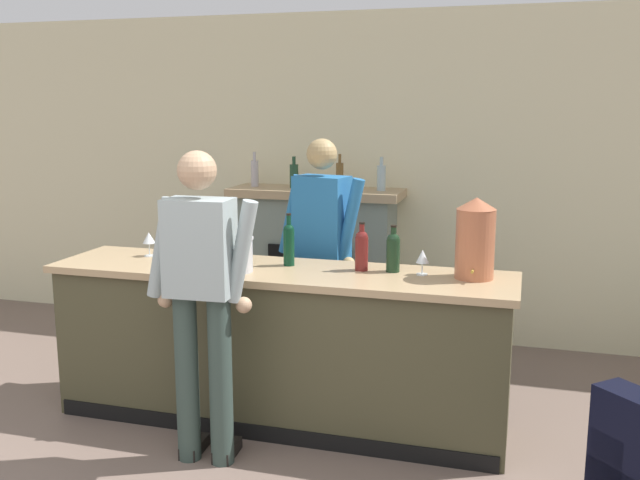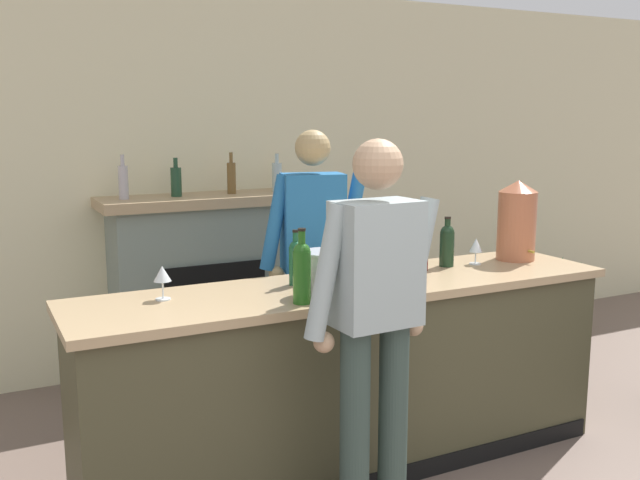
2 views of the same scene
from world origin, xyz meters
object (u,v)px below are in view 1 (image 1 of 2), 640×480
Objects in this scene: copper_dispenser at (475,238)px; wine_bottle_burgundy_dark at (393,250)px; wine_bottle_port_short at (362,249)px; wine_glass_near_bucket at (422,257)px; wine_bottle_rose_blush at (289,243)px; wine_bottle_riesling_slim at (243,243)px; wine_bottle_merlot_tall at (202,248)px; person_bartender at (321,252)px; fireplace_stone at (317,262)px; ice_bucket_steel at (235,254)px; wine_glass_mid_counter at (149,239)px; person_customer at (201,295)px.

copper_dispenser is 1.66× the size of wine_bottle_burgundy_dark.
wine_bottle_port_short is 0.37m from wine_glass_near_bucket.
wine_bottle_rose_blush is 0.47m from wine_bottle_port_short.
wine_glass_near_bucket is (1.14, -0.01, -0.02)m from wine_bottle_riesling_slim.
wine_bottle_rose_blush is 0.55m from wine_bottle_merlot_tall.
fireplace_stone is at bearing 108.21° from person_bartender.
wine_bottle_burgundy_dark reaches higher than ice_bucket_steel.
wine_bottle_rose_blush is at bearing -96.49° from person_bartender.
ice_bucket_steel reaches higher than wine_glass_mid_counter.
ice_bucket_steel reaches higher than wine_glass_near_bucket.
wine_bottle_merlot_tall is at bearing -110.12° from wine_bottle_riesling_slim.
wine_glass_mid_counter is (-1.64, -0.01, -0.01)m from wine_bottle_burgundy_dark.
person_customer is 1.31m from wine_glass_near_bucket.
wine_bottle_rose_blush is (-0.06, -0.53, 0.16)m from person_bartender.
copper_dispenser is 0.68m from wine_bottle_port_short.
ice_bucket_steel is 0.75× the size of wine_bottle_port_short.
wine_bottle_riesling_slim is (-1.44, 0.01, -0.11)m from copper_dispenser.
wine_bottle_rose_blush reaches higher than wine_bottle_burgundy_dark.
wine_glass_near_bucket is (0.18, -0.03, -0.02)m from wine_bottle_burgundy_dark.
person_customer is 1.59m from copper_dispenser.
wine_bottle_burgundy_dark is (0.60, -0.51, 0.15)m from person_bartender.
person_customer is 10.83× the size of wine_glass_mid_counter.
copper_dispenser reaches higher than wine_glass_mid_counter.
ice_bucket_steel is 0.24m from wine_bottle_riesling_slim.
person_customer reaches higher than copper_dispenser.
person_customer is 5.30× the size of wine_bottle_rose_blush.
person_bartender is 3.72× the size of copper_dispenser.
fireplace_stone is 1.14m from person_bartender.
person_bartender is at bearing 60.90° from wine_bottle_merlot_tall.
person_bartender is at bearing -71.79° from fireplace_stone.
wine_bottle_rose_blush is at bearing 39.27° from wine_bottle_merlot_tall.
ice_bucket_steel is (-1.40, -0.23, -0.13)m from copper_dispenser.
person_bartender reaches higher than wine_bottle_rose_blush.
wine_bottle_rose_blush reaches higher than ice_bucket_steel.
ice_bucket_steel is at bearing -89.30° from fireplace_stone.
ice_bucket_steel is 0.76m from wine_glass_mid_counter.
wine_bottle_burgundy_dark is at bearing 15.91° from ice_bucket_steel.
wine_bottle_port_short is 1.84× the size of wine_glass_mid_counter.
fireplace_stone reaches higher than copper_dispenser.
fireplace_stone is 5.57× the size of wine_bottle_burgundy_dark.
fireplace_stone is 1.86m from ice_bucket_steel.
wine_bottle_port_short is (0.73, 0.24, 0.03)m from ice_bucket_steel.
person_customer reaches higher than fireplace_stone.
wine_bottle_port_short is at bearing -52.55° from person_bartender.
person_bartender is at bearing 67.65° from ice_bucket_steel.
person_customer reaches higher than wine_bottle_riesling_slim.
fireplace_stone is at bearing 100.18° from wine_bottle_rose_blush.
wine_bottle_port_short is (0.41, -0.53, 0.15)m from person_bartender.
ice_bucket_steel is (0.00, 0.47, 0.13)m from person_customer.
wine_bottle_port_short reaches higher than wine_bottle_burgundy_dark.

